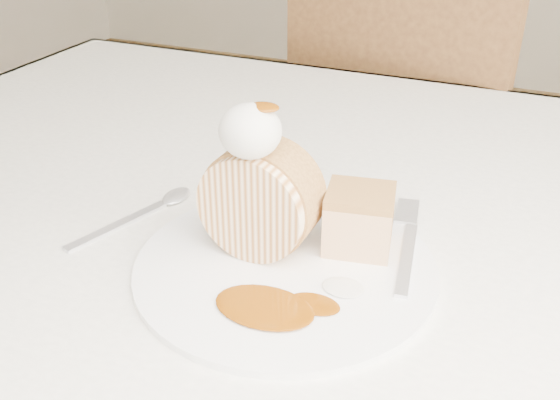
% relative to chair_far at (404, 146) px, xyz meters
% --- Properties ---
extents(table, '(1.40, 0.90, 0.75)m').
position_rel_chair_far_xyz_m(table, '(0.02, -0.61, 0.12)').
color(table, beige).
rests_on(table, ground).
extents(chair_far, '(0.52, 0.52, 0.95)m').
position_rel_chair_far_xyz_m(chair_far, '(0.00, 0.00, 0.00)').
color(chair_far, brown).
rests_on(chair_far, ground).
extents(plate, '(0.34, 0.34, 0.01)m').
position_rel_chair_far_xyz_m(plate, '(0.05, -0.80, 0.21)').
color(plate, white).
rests_on(plate, table).
extents(roulade_slice, '(0.11, 0.06, 0.11)m').
position_rel_chair_far_xyz_m(roulade_slice, '(0.01, -0.78, 0.27)').
color(roulade_slice, '#FFDFB1').
rests_on(roulade_slice, plate).
extents(cake_chunk, '(0.08, 0.07, 0.05)m').
position_rel_chair_far_xyz_m(cake_chunk, '(0.10, -0.74, 0.24)').
color(cake_chunk, '#B78445').
rests_on(cake_chunk, plate).
extents(whipped_cream, '(0.06, 0.06, 0.05)m').
position_rel_chair_far_xyz_m(whipped_cream, '(0.01, -0.80, 0.35)').
color(whipped_cream, silver).
rests_on(whipped_cream, roulade_slice).
extents(caramel_drizzle, '(0.03, 0.02, 0.01)m').
position_rel_chair_far_xyz_m(caramel_drizzle, '(0.02, -0.80, 0.38)').
color(caramel_drizzle, '#733704').
rests_on(caramel_drizzle, whipped_cream).
extents(caramel_pool, '(0.10, 0.08, 0.00)m').
position_rel_chair_far_xyz_m(caramel_pool, '(0.06, -0.87, 0.22)').
color(caramel_pool, '#733704').
rests_on(caramel_pool, plate).
extents(fork, '(0.05, 0.18, 0.00)m').
position_rel_chair_far_xyz_m(fork, '(0.15, -0.75, 0.22)').
color(fork, silver).
rests_on(fork, plate).
extents(spoon, '(0.07, 0.16, 0.00)m').
position_rel_chair_far_xyz_m(spoon, '(-0.16, -0.80, 0.21)').
color(spoon, silver).
rests_on(spoon, table).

